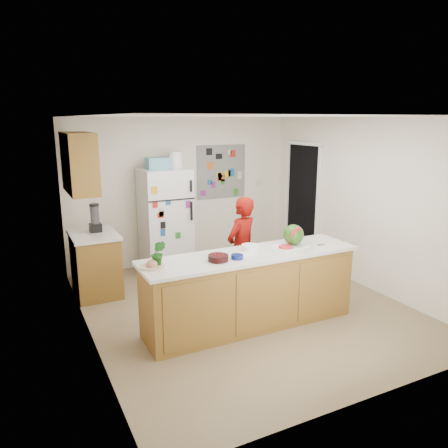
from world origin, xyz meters
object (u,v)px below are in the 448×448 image
person (241,249)px  watermelon (293,235)px  cherry_bowl (218,258)px  refrigerator (165,221)px

person → watermelon: 0.85m
watermelon → cherry_bowl: (-1.11, -0.13, -0.11)m
refrigerator → person: bearing=-71.8°
person → refrigerator: bearing=-95.2°
refrigerator → person: 1.72m
refrigerator → person: size_ratio=1.17×
refrigerator → person: refrigerator is taller
person → watermelon: size_ratio=5.64×
watermelon → person: bearing=116.7°
watermelon → cherry_bowl: watermelon is taller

